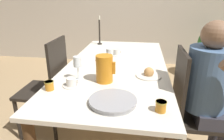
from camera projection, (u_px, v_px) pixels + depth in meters
ground_plane at (116, 127)px, 2.17m from camera, size 20.00×20.00×0.00m
dining_table at (116, 73)px, 1.94m from camera, size 0.93×1.94×0.72m
chair_person_side at (193, 109)px, 1.55m from camera, size 0.42×0.42×0.98m
chair_opposite at (49, 86)px, 1.95m from camera, size 0.42×0.42×0.98m
person_seated at (211, 89)px, 1.44m from camera, size 0.39×0.41×1.20m
red_pitcher at (104, 69)px, 1.50m from camera, size 0.15×0.13×0.21m
wine_glass_water at (110, 54)px, 1.76m from camera, size 0.06×0.06×0.18m
wine_glass_juice at (78, 63)px, 1.52m from camera, size 0.06×0.06×0.19m
teacup_near_person at (71, 83)px, 1.45m from camera, size 0.12×0.12×0.07m
teacup_across at (117, 53)px, 2.19m from camera, size 0.12×0.12×0.07m
serving_tray at (113, 101)px, 1.22m from camera, size 0.30×0.30×0.03m
bread_plate at (149, 74)px, 1.62m from camera, size 0.21×0.21×0.08m
jam_jar_amber at (161, 106)px, 1.13m from camera, size 0.06×0.06×0.06m
jam_jar_red at (49, 85)px, 1.39m from camera, size 0.06×0.06×0.06m
candlestick_tall at (100, 33)px, 2.62m from camera, size 0.06×0.06×0.37m
potted_plant at (214, 45)px, 3.26m from camera, size 0.52×0.52×0.86m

